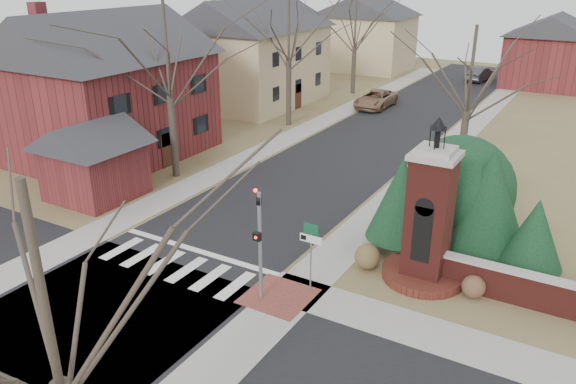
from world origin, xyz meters
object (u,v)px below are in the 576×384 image
Objects in this scene: distant_car at (480,74)px; brick_gate_monument at (428,228)px; traffic_signal_pole at (259,235)px; pickup_truck at (376,99)px; sign_post at (311,244)px.

brick_gate_monument is at bearing 109.70° from distant_car.
traffic_signal_pole is 31.08m from pickup_truck.
traffic_signal_pole is 0.86× the size of pickup_truck.
brick_gate_monument is (3.41, 3.01, 0.22)m from sign_post.
pickup_truck is 1.17× the size of distant_car.
sign_post is 30.04m from pickup_truck.
pickup_truck is (-8.99, 28.64, -1.22)m from sign_post.
brick_gate_monument is 1.44× the size of distant_car.
brick_gate_monument is at bearing -64.14° from pickup_truck.
sign_post reaches higher than distant_car.
sign_post is at bearing -138.58° from brick_gate_monument.
distant_car is at bearing 73.33° from pickup_truck.
sign_post is 0.52× the size of pickup_truck.
distant_car is at bearing 95.04° from sign_post.
brick_gate_monument is (4.70, 4.42, -0.42)m from traffic_signal_pole.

